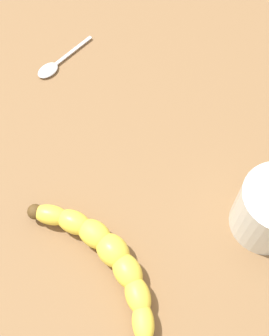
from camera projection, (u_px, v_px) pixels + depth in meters
The scene contains 3 objects.
wooden_tabletop at pixel (168, 191), 64.39cm from camera, with size 120.00×120.00×3.00cm, color brown.
banana at pixel (105, 257), 56.61cm from camera, with size 20.55×13.56×3.70cm.
teaspoon at pixel (51, 68), 72.15cm from camera, with size 5.95×10.80×0.80cm.
Camera 1 is at (4.08, -27.11, 60.04)cm, focal length 49.45 mm.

